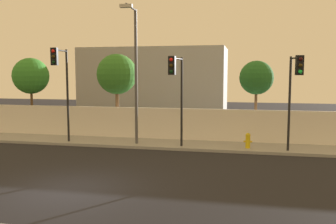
# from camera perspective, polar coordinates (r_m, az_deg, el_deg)

# --- Properties ---
(ground_plane) EXTENTS (80.00, 80.00, 0.00)m
(ground_plane) POSITION_cam_1_polar(r_m,az_deg,el_deg) (13.28, -15.07, -11.55)
(ground_plane) COLOR black
(sidewalk) EXTENTS (36.00, 2.40, 0.15)m
(sidewalk) POSITION_cam_1_polar(r_m,az_deg,el_deg) (20.66, -4.59, -4.84)
(sidewalk) COLOR gray
(sidewalk) RESTS_ON ground
(perimeter_wall) EXTENTS (36.00, 0.18, 1.80)m
(perimeter_wall) POSITION_cam_1_polar(r_m,az_deg,el_deg) (21.73, -3.63, -1.69)
(perimeter_wall) COLOR silver
(perimeter_wall) RESTS_ON sidewalk
(traffic_light_left) EXTENTS (0.35, 1.69, 5.12)m
(traffic_light_left) POSITION_cam_1_polar(r_m,az_deg,el_deg) (20.50, -16.27, 5.54)
(traffic_light_left) COLOR black
(traffic_light_left) RESTS_ON sidewalk
(traffic_light_center) EXTENTS (0.50, 1.42, 4.62)m
(traffic_light_center) POSITION_cam_1_polar(r_m,az_deg,el_deg) (18.27, 19.07, 4.34)
(traffic_light_center) COLOR black
(traffic_light_center) RESTS_ON sidewalk
(traffic_light_right) EXTENTS (0.47, 1.67, 4.63)m
(traffic_light_right) POSITION_cam_1_polar(r_m,az_deg,el_deg) (18.34, 1.34, 4.72)
(traffic_light_right) COLOR black
(traffic_light_right) RESTS_ON sidewalk
(street_lamp_curbside) EXTENTS (0.61, 2.09, 7.16)m
(street_lamp_curbside) POSITION_cam_1_polar(r_m,az_deg,el_deg) (19.60, -5.18, 7.20)
(street_lamp_curbside) COLOR #4C4C51
(street_lamp_curbside) RESTS_ON sidewalk
(fire_hydrant) EXTENTS (0.44, 0.26, 0.78)m
(fire_hydrant) POSITION_cam_1_polar(r_m,az_deg,el_deg) (19.25, 12.28, -4.27)
(fire_hydrant) COLOR gold
(fire_hydrant) RESTS_ON sidewalk
(roadside_tree_leftmost) EXTENTS (2.37, 2.37, 4.98)m
(roadside_tree_leftmost) POSITION_cam_1_polar(r_m,az_deg,el_deg) (25.96, -20.51, 5.24)
(roadside_tree_leftmost) COLOR brown
(roadside_tree_leftmost) RESTS_ON ground
(roadside_tree_midleft) EXTENTS (2.52, 2.52, 5.17)m
(roadside_tree_midleft) POSITION_cam_1_polar(r_m,az_deg,el_deg) (23.28, -7.94, 5.78)
(roadside_tree_midleft) COLOR brown
(roadside_tree_midleft) RESTS_ON ground
(roadside_tree_midright) EXTENTS (1.95, 1.95, 4.69)m
(roadside_tree_midright) POSITION_cam_1_polar(r_m,az_deg,el_deg) (21.87, 13.55, 5.14)
(roadside_tree_midright) COLOR brown
(roadside_tree_midright) RESTS_ON ground
(low_building_distant) EXTENTS (13.66, 6.00, 6.34)m
(low_building_distant) POSITION_cam_1_polar(r_m,az_deg,el_deg) (35.83, -2.09, 4.75)
(low_building_distant) COLOR #9F9F9F
(low_building_distant) RESTS_ON ground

